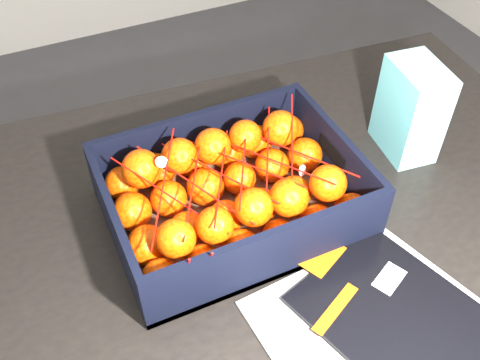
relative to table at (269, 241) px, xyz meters
name	(u,v)px	position (x,y,z in m)	size (l,w,h in m)	color
ground	(242,306)	(0.06, 0.26, -0.65)	(3.50, 3.50, 0.00)	#39393B
table	(269,241)	(0.00, 0.00, 0.00)	(1.26, 0.89, 0.75)	black
magazine_stack	(386,327)	(0.04, -0.29, 0.11)	(0.36, 0.35, 0.02)	#B5B4B0
produce_crate	(233,200)	(-0.07, 0.01, 0.13)	(0.41, 0.31, 0.12)	brown
clementine_heap	(232,190)	(-0.07, 0.01, 0.16)	(0.39, 0.29, 0.11)	#FF4605
mesh_net	(230,175)	(-0.08, 0.00, 0.20)	(0.34, 0.27, 0.09)	red
retail_carton	(411,110)	(0.30, 0.03, 0.19)	(0.08, 0.12, 0.18)	white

